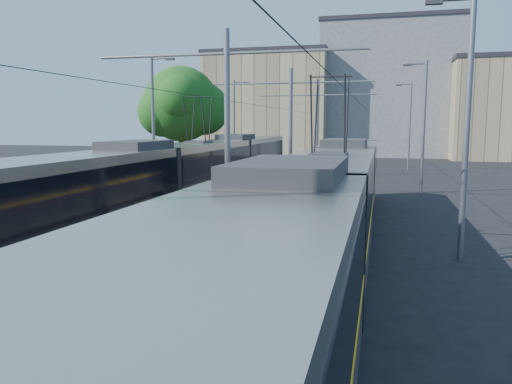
# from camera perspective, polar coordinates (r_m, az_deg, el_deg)

# --- Properties ---
(ground) EXTENTS (160.00, 160.00, 0.00)m
(ground) POSITION_cam_1_polar(r_m,az_deg,el_deg) (10.41, -16.92, -16.31)
(ground) COLOR black
(ground) RESTS_ON ground
(platform) EXTENTS (4.00, 50.00, 0.30)m
(platform) POSITION_cam_1_polar(r_m,az_deg,el_deg) (25.92, 2.72, -1.24)
(platform) COLOR gray
(platform) RESTS_ON ground
(tactile_strip_left) EXTENTS (0.70, 50.00, 0.01)m
(tactile_strip_left) POSITION_cam_1_polar(r_m,az_deg,el_deg) (26.21, -0.39, -0.79)
(tactile_strip_left) COLOR gray
(tactile_strip_left) RESTS_ON platform
(tactile_strip_right) EXTENTS (0.70, 50.00, 0.01)m
(tactile_strip_right) POSITION_cam_1_polar(r_m,az_deg,el_deg) (25.65, 5.89, -1.02)
(tactile_strip_right) COLOR gray
(tactile_strip_right) RESTS_ON platform
(rails) EXTENTS (8.71, 70.00, 0.03)m
(rails) POSITION_cam_1_polar(r_m,az_deg,el_deg) (25.94, 2.71, -1.54)
(rails) COLOR gray
(rails) RESTS_ON ground
(tram_left) EXTENTS (2.43, 32.01, 5.50)m
(tram_left) POSITION_cam_1_polar(r_m,az_deg,el_deg) (24.62, -6.52, 1.89)
(tram_left) COLOR black
(tram_left) RESTS_ON ground
(tram_right) EXTENTS (2.43, 31.08, 5.50)m
(tram_right) POSITION_cam_1_polar(r_m,az_deg,el_deg) (14.48, 8.23, -1.61)
(tram_right) COLOR black
(tram_right) RESTS_ON ground
(catenary) EXTENTS (9.20, 70.00, 7.00)m
(catenary) POSITION_cam_1_polar(r_m,az_deg,el_deg) (22.82, 1.36, 8.57)
(catenary) COLOR slate
(catenary) RESTS_ON platform
(street_lamps) EXTENTS (15.18, 38.22, 8.00)m
(street_lamps) POSITION_cam_1_polar(r_m,az_deg,el_deg) (29.53, 4.31, 7.69)
(street_lamps) COLOR slate
(street_lamps) RESTS_ON ground
(shelter) EXTENTS (0.84, 1.21, 2.50)m
(shelter) POSITION_cam_1_polar(r_m,az_deg,el_deg) (25.41, 5.22, 1.87)
(shelter) COLOR black
(shelter) RESTS_ON platform
(tree) EXTENTS (5.55, 5.13, 8.07)m
(tree) POSITION_cam_1_polar(r_m,az_deg,el_deg) (34.47, -7.89, 9.76)
(tree) COLOR #382314
(tree) RESTS_ON ground
(building_left) EXTENTS (16.32, 12.24, 13.78)m
(building_left) POSITION_cam_1_polar(r_m,az_deg,el_deg) (69.79, 1.66, 9.94)
(building_left) COLOR tan
(building_left) RESTS_ON ground
(building_centre) EXTENTS (18.36, 14.28, 17.69)m
(building_centre) POSITION_cam_1_polar(r_m,az_deg,el_deg) (72.26, 15.11, 11.16)
(building_centre) COLOR gray
(building_centre) RESTS_ON ground
(building_right) EXTENTS (14.28, 10.20, 12.11)m
(building_right) POSITION_cam_1_polar(r_m,az_deg,el_deg) (67.80, 27.15, 8.47)
(building_right) COLOR tan
(building_right) RESTS_ON ground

